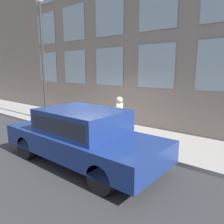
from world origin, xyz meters
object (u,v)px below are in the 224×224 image
at_px(fire_hydrant, 105,127).
at_px(parked_car_navy_near, 82,133).
at_px(street_lamp, 42,45).
at_px(person, 119,113).

relative_size(fire_hydrant, parked_car_navy_near, 0.16).
relative_size(parked_car_navy_near, street_lamp, 0.82).
bearing_deg(person, parked_car_navy_near, 143.02).
relative_size(person, street_lamp, 0.26).
distance_m(parked_car_navy_near, street_lamp, 6.08).
height_order(person, street_lamp, street_lamp).
distance_m(person, street_lamp, 5.26).
height_order(person, parked_car_navy_near, person).
xyz_separation_m(parked_car_navy_near, street_lamp, (2.15, 4.94, 2.82)).
bearing_deg(parked_car_navy_near, fire_hydrant, 23.47).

